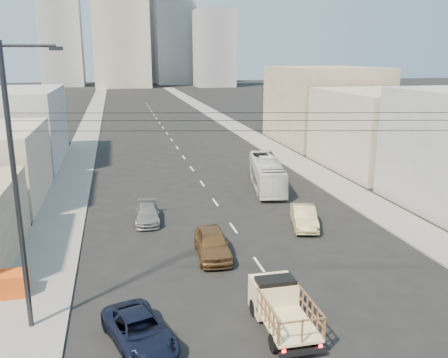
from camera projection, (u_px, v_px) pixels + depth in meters
name	position (u px, v px, depth m)	size (l,w,h in m)	color
ground	(316.00, 346.00, 19.24)	(420.00, 420.00, 0.00)	black
sidewalk_left	(91.00, 123.00, 82.73)	(3.50, 180.00, 0.12)	gray
sidewalk_right	(222.00, 119.00, 87.79)	(3.50, 180.00, 0.12)	gray
lane_dashes	(169.00, 136.00, 69.24)	(0.15, 104.00, 0.01)	silver
flatbed_pickup	(281.00, 304.00, 20.31)	(1.95, 4.41, 1.90)	beige
navy_pickup	(139.00, 331.00, 19.20)	(2.10, 4.55, 1.27)	black
city_bus	(267.00, 173.00, 41.94)	(2.24, 9.59, 2.67)	silver
sedan_brown	(212.00, 243.00, 27.68)	(1.89, 4.70, 1.60)	brown
sedan_tan	(304.00, 217.00, 32.47)	(1.51, 4.34, 1.43)	tan
sedan_grey	(148.00, 214.00, 33.46)	(1.68, 4.14, 1.20)	slate
streetlamp_left	(18.00, 185.00, 18.93)	(2.36, 0.25, 12.00)	#2D2D33
overhead_wires	(312.00, 121.00, 18.39)	(23.01, 5.02, 0.72)	black
crate_stack	(8.00, 284.00, 22.99)	(1.80, 1.20, 1.14)	#E04E15
bldg_right_mid	(384.00, 130.00, 48.84)	(11.00, 14.00, 8.00)	#B8AA94
bldg_right_far	(324.00, 105.00, 63.79)	(12.00, 16.00, 10.00)	gray
bldg_left_far	(1.00, 127.00, 50.82)	(12.00, 16.00, 8.00)	gray
high_rise_tower	(119.00, 3.00, 171.18)	(20.00, 20.00, 60.00)	tan
midrise_ne	(175.00, 34.00, 192.59)	(16.00, 16.00, 40.00)	gray
midrise_nw	(61.00, 40.00, 179.16)	(15.00, 15.00, 34.00)	gray
midrise_back	(143.00, 30.00, 203.66)	(18.00, 18.00, 44.00)	gray
midrise_east	(214.00, 49.00, 177.82)	(14.00, 14.00, 28.00)	gray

